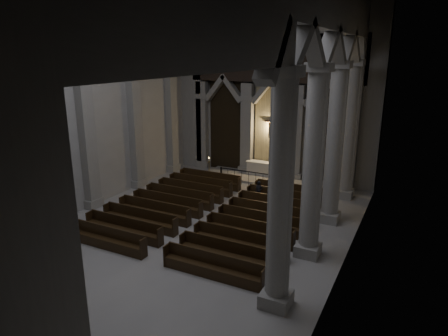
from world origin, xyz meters
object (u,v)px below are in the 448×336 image
(candle_stand_left, at_px, (209,174))
(pews, at_px, (211,214))
(altar, at_px, (259,168))
(altar_rail, at_px, (256,177))
(worshipper, at_px, (259,191))
(candle_stand_right, at_px, (307,187))

(candle_stand_left, xyz_separation_m, pews, (3.43, -6.01, -0.11))
(altar, height_order, altar_rail, altar)
(altar, relative_size, pews, 0.18)
(pews, xyz_separation_m, worshipper, (1.18, 3.66, 0.31))
(altar, xyz_separation_m, candle_stand_right, (3.97, -1.89, -0.22))
(altar, relative_size, worshipper, 1.44)
(candle_stand_left, xyz_separation_m, candle_stand_right, (6.69, 0.44, -0.04))
(candle_stand_left, relative_size, candle_stand_right, 1.10)
(pews, distance_m, worshipper, 3.85)
(candle_stand_left, bearing_deg, pews, -60.31)
(candle_stand_right, distance_m, pews, 7.23)
(candle_stand_left, relative_size, worshipper, 1.26)
(pews, bearing_deg, candle_stand_left, 119.69)
(altar_rail, distance_m, worshipper, 2.65)
(candle_stand_left, relative_size, pews, 0.16)
(candle_stand_left, distance_m, worshipper, 5.18)
(altar, xyz_separation_m, candle_stand_left, (-2.72, -2.33, -0.18))
(altar_rail, relative_size, pews, 0.51)
(altar, distance_m, pews, 8.38)
(altar_rail, relative_size, candle_stand_left, 3.26)
(altar_rail, xyz_separation_m, pews, (0.00, -6.03, -0.36))
(altar_rail, height_order, pews, altar_rail)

